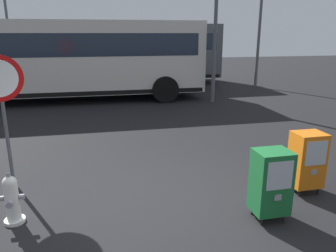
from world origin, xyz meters
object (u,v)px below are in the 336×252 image
at_px(stop_sign, 1,94).
at_px(street_light_near_right, 6,11).
at_px(fire_hydrant, 12,200).
at_px(newspaper_box_primary, 307,159).
at_px(newspaper_box_secondary, 271,182).
at_px(bus_far, 115,51).
at_px(bus_near, 64,56).

distance_m(stop_sign, street_light_near_right, 14.99).
distance_m(fire_hydrant, newspaper_box_primary, 4.50).
relative_size(fire_hydrant, street_light_near_right, 0.12).
bearing_deg(newspaper_box_secondary, bus_far, 95.11).
distance_m(bus_far, street_light_near_right, 6.76).
bearing_deg(street_light_near_right, newspaper_box_secondary, -67.73).
distance_m(newspaper_box_secondary, stop_sign, 4.39).
xyz_separation_m(stop_sign, bus_far, (2.60, 11.29, 0.11)).
bearing_deg(stop_sign, fire_hydrant, -77.40).
bearing_deg(bus_near, newspaper_box_secondary, -69.87).
bearing_deg(stop_sign, street_light_near_right, 101.57).
xyz_separation_m(newspaper_box_secondary, stop_sign, (-3.79, 1.97, 1.03)).
bearing_deg(bus_near, fire_hydrant, -90.17).
distance_m(fire_hydrant, bus_near, 8.96).
relative_size(newspaper_box_secondary, bus_far, 0.10).
distance_m(newspaper_box_secondary, street_light_near_right, 18.12).
distance_m(newspaper_box_primary, bus_near, 9.99).
relative_size(stop_sign, bus_far, 0.21).
bearing_deg(bus_far, street_light_near_right, 148.94).
bearing_deg(bus_near, stop_sign, -92.49).
bearing_deg(newspaper_box_primary, bus_near, 116.07).
height_order(stop_sign, bus_far, bus_far).
height_order(newspaper_box_secondary, bus_near, bus_near).
xyz_separation_m(fire_hydrant, bus_far, (2.31, 12.57, 1.36)).
bearing_deg(bus_near, street_light_near_right, 116.70).
xyz_separation_m(newspaper_box_secondary, bus_far, (-1.19, 13.26, 1.14)).
bearing_deg(bus_far, newspaper_box_secondary, -85.68).
height_order(newspaper_box_secondary, street_light_near_right, street_light_near_right).
xyz_separation_m(bus_far, street_light_near_right, (-5.58, 3.25, 2.00)).
relative_size(stop_sign, bus_near, 0.21).
bearing_deg(fire_hydrant, street_light_near_right, 101.65).
bearing_deg(street_light_near_right, fire_hydrant, -78.35).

